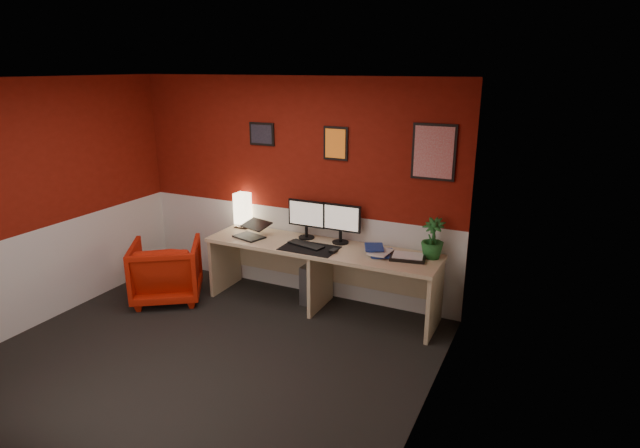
{
  "coord_description": "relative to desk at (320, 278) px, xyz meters",
  "views": [
    {
      "loc": [
        2.77,
        -3.36,
        2.6
      ],
      "look_at": [
        0.6,
        1.21,
        1.05
      ],
      "focal_mm": 29.07,
      "sensor_mm": 36.0,
      "label": 1
    }
  ],
  "objects": [
    {
      "name": "book_bottom",
      "position": [
        0.58,
        0.01,
        0.38
      ],
      "size": [
        0.29,
        0.34,
        0.03
      ],
      "primitive_type": "imported",
      "rotation": [
        0.0,
        0.0,
        0.31
      ],
      "color": "navy",
      "rests_on": "desk"
    },
    {
      "name": "art_center",
      "position": [
        0.02,
        0.33,
        1.44
      ],
      "size": [
        0.28,
        0.02,
        0.36
      ],
      "primitive_type": "cube",
      "color": "orange",
      "rests_on": "wall_back"
    },
    {
      "name": "wall_left",
      "position": [
        -2.51,
        -1.41,
        0.89
      ],
      "size": [
        0.01,
        3.5,
        2.5
      ],
      "primitive_type": "cube",
      "color": "maroon",
      "rests_on": "ground"
    },
    {
      "name": "wainscot_right",
      "position": [
        1.48,
        -1.41,
        0.14
      ],
      "size": [
        0.01,
        3.5,
        1.0
      ],
      "primitive_type": "cube",
      "color": "silver",
      "rests_on": "ground"
    },
    {
      "name": "shoji_lamp",
      "position": [
        -1.14,
        0.23,
        0.56
      ],
      "size": [
        0.16,
        0.16,
        0.4
      ],
      "primitive_type": "cube",
      "color": "#FFE5B2",
      "rests_on": "desk"
    },
    {
      "name": "wall_right",
      "position": [
        1.49,
        -1.41,
        0.89
      ],
      "size": [
        0.01,
        3.5,
        2.5
      ],
      "primitive_type": "cube",
      "color": "maroon",
      "rests_on": "ground"
    },
    {
      "name": "art_right",
      "position": [
        1.09,
        0.33,
        1.42
      ],
      "size": [
        0.44,
        0.02,
        0.56
      ],
      "primitive_type": "cube",
      "color": "red",
      "rests_on": "wall_back"
    },
    {
      "name": "book_middle",
      "position": [
        0.59,
        0.01,
        0.4
      ],
      "size": [
        0.22,
        0.28,
        0.02
      ],
      "primitive_type": "imported",
      "rotation": [
        0.0,
        0.0,
        -0.1
      ],
      "color": "silver",
      "rests_on": "book_bottom"
    },
    {
      "name": "laptop",
      "position": [
        -0.86,
        -0.08,
        0.47
      ],
      "size": [
        0.38,
        0.31,
        0.22
      ],
      "primitive_type": "cube",
      "rotation": [
        0.0,
        0.0,
        -0.27
      ],
      "color": "black",
      "rests_on": "desk"
    },
    {
      "name": "mouse",
      "position": [
        0.21,
        -0.12,
        0.39
      ],
      "size": [
        0.07,
        0.11,
        0.03
      ],
      "primitive_type": "cube",
      "rotation": [
        0.0,
        0.0,
        -0.13
      ],
      "color": "black",
      "rests_on": "desk_mat"
    },
    {
      "name": "potted_plant",
      "position": [
        1.17,
        0.18,
        0.57
      ],
      "size": [
        0.27,
        0.27,
        0.41
      ],
      "primitive_type": "imported",
      "rotation": [
        0.0,
        0.0,
        -0.21
      ],
      "color": "#19591E",
      "rests_on": "desk"
    },
    {
      "name": "ground",
      "position": [
        -0.51,
        -1.41,
        -0.36
      ],
      "size": [
        4.0,
        3.5,
        0.01
      ],
      "primitive_type": "cube",
      "color": "black",
      "rests_on": "ground"
    },
    {
      "name": "zen_tray",
      "position": [
        0.96,
        0.04,
        0.38
      ],
      "size": [
        0.39,
        0.31,
        0.03
      ],
      "primitive_type": "cube",
      "rotation": [
        0.0,
        0.0,
        0.18
      ],
      "color": "black",
      "rests_on": "desk"
    },
    {
      "name": "monitor_right",
      "position": [
        0.15,
        0.2,
        0.66
      ],
      "size": [
        0.45,
        0.06,
        0.58
      ],
      "primitive_type": "cube",
      "color": "black",
      "rests_on": "desk"
    },
    {
      "name": "ceiling",
      "position": [
        -0.51,
        -1.41,
        2.13
      ],
      "size": [
        4.0,
        3.5,
        0.01
      ],
      "primitive_type": "cube",
      "color": "white",
      "rests_on": "ground"
    },
    {
      "name": "art_left",
      "position": [
        -0.9,
        0.33,
        1.49
      ],
      "size": [
        0.32,
        0.02,
        0.26
      ],
      "primitive_type": "cube",
      "color": "black",
      "rests_on": "wall_back"
    },
    {
      "name": "monitor_left",
      "position": [
        -0.26,
        0.19,
        0.66
      ],
      "size": [
        0.45,
        0.06,
        0.58
      ],
      "primitive_type": "cube",
      "color": "black",
      "rests_on": "desk"
    },
    {
      "name": "wall_front",
      "position": [
        -0.51,
        -3.16,
        0.89
      ],
      "size": [
        4.0,
        0.01,
        2.5
      ],
      "primitive_type": "cube",
      "color": "maroon",
      "rests_on": "ground"
    },
    {
      "name": "book_top",
      "position": [
        0.51,
        0.01,
        0.43
      ],
      "size": [
        0.27,
        0.31,
        0.02
      ],
      "primitive_type": "imported",
      "rotation": [
        0.0,
        0.0,
        0.4
      ],
      "color": "navy",
      "rests_on": "book_middle"
    },
    {
      "name": "wainscot_left",
      "position": [
        -2.51,
        -1.41,
        0.14
      ],
      "size": [
        0.01,
        3.5,
        1.0
      ],
      "primitive_type": "cube",
      "color": "silver",
      "rests_on": "ground"
    },
    {
      "name": "pc_tower",
      "position": [
        -0.14,
        0.18,
        -0.14
      ],
      "size": [
        0.21,
        0.45,
        0.45
      ],
      "primitive_type": "cube",
      "rotation": [
        0.0,
        0.0,
        -0.01
      ],
      "color": "#99999E",
      "rests_on": "ground"
    },
    {
      "name": "armchair",
      "position": [
        -1.71,
        -0.53,
        -0.02
      ],
      "size": [
        1.04,
        1.04,
        0.69
      ],
      "primitive_type": "imported",
      "rotation": [
        0.0,
        0.0,
        3.73
      ],
      "color": "#B81C08",
      "rests_on": "ground"
    },
    {
      "name": "wall_back",
      "position": [
        -0.51,
        0.34,
        0.89
      ],
      "size": [
        4.0,
        0.01,
        2.5
      ],
      "primitive_type": "cube",
      "color": "maroon",
      "rests_on": "ground"
    },
    {
      "name": "desk_mat",
      "position": [
        -0.08,
        -0.11,
        0.37
      ],
      "size": [
        0.6,
        0.38,
        0.01
      ],
      "primitive_type": "cube",
      "color": "black",
      "rests_on": "desk"
    },
    {
      "name": "keyboard",
      "position": [
        -0.15,
        -0.06,
        0.38
      ],
      "size": [
        0.44,
        0.24,
        0.02
      ],
      "primitive_type": "cube",
      "rotation": [
        0.0,
        0.0,
        -0.24
      ],
      "color": "black",
      "rests_on": "desk_mat"
    },
    {
      "name": "wainscot_front",
      "position": [
        -0.51,
        -3.15,
        0.14
      ],
      "size": [
        4.0,
        0.01,
        1.0
      ],
      "primitive_type": "cube",
      "color": "silver",
      "rests_on": "ground"
    },
    {
      "name": "wainscot_back",
      "position": [
        -0.51,
        0.34,
        0.14
      ],
      "size": [
        4.0,
        0.01,
        1.0
      ],
      "primitive_type": "cube",
      "color": "silver",
      "rests_on": "ground"
    },
    {
      "name": "desk",
      "position": [
        0.0,
        0.0,
        0.0
      ],
      "size": [
        2.6,
        0.65,
        0.73
      ],
      "primitive_type": "cube",
      "color": "tan",
      "rests_on": "ground"
    }
  ]
}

